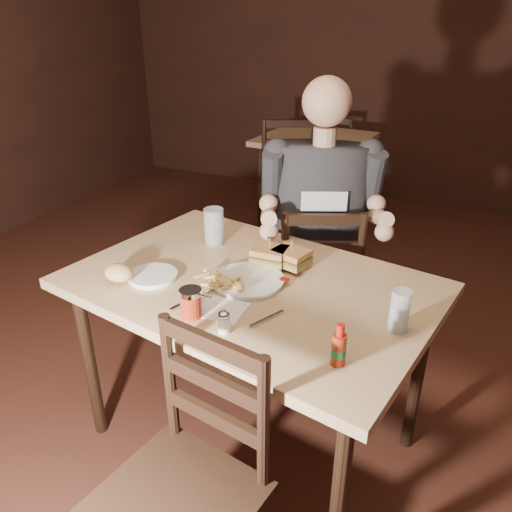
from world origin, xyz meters
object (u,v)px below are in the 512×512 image
at_px(chair_near, 174,503).
at_px(glass_right, 400,311).
at_px(bg_chair_far, 333,162).
at_px(syrup_dispenser, 191,303).
at_px(chair_far, 315,283).
at_px(glass_left, 214,226).
at_px(hot_sauce, 339,345).
at_px(main_table, 250,298).
at_px(bg_chair_near, 289,193).
at_px(diner, 322,191).
at_px(dinner_plate, 248,281).
at_px(bg_table, 315,148).
at_px(side_plate, 153,277).

xyz_separation_m(chair_near, glass_right, (0.45, 0.60, 0.39)).
relative_size(chair_near, bg_chair_far, 1.05).
height_order(glass_right, syrup_dispenser, glass_right).
height_order(chair_far, glass_right, glass_right).
bearing_deg(glass_right, glass_left, 157.95).
height_order(chair_far, chair_near, chair_near).
bearing_deg(syrup_dispenser, bg_chair_far, 108.55).
bearing_deg(hot_sauce, main_table, 141.92).
height_order(chair_far, syrup_dispenser, chair_far).
distance_m(bg_chair_near, syrup_dispenser, 2.13).
bearing_deg(diner, syrup_dispenser, -123.43).
distance_m(diner, glass_right, 0.84).
distance_m(diner, hot_sauce, 0.99).
bearing_deg(diner, glass_left, -158.85).
distance_m(diner, dinner_plate, 0.64).
relative_size(bg_chair_far, bg_chair_near, 0.89).
xyz_separation_m(bg_table, glass_right, (1.06, -2.41, 0.16)).
bearing_deg(chair_far, diner, 90.00).
bearing_deg(chair_near, diner, 100.45).
relative_size(main_table, side_plate, 8.09).
bearing_deg(side_plate, glass_right, 2.34).
distance_m(main_table, bg_chair_far, 2.92).
height_order(diner, hot_sauce, diner).
relative_size(dinner_plate, syrup_dispenser, 2.64).
xyz_separation_m(main_table, syrup_dispenser, (-0.08, -0.29, 0.12)).
relative_size(hot_sauce, syrup_dispenser, 1.35).
relative_size(bg_chair_far, dinner_plate, 3.32).
bearing_deg(bg_table, dinner_plate, -77.67).
height_order(chair_near, dinner_plate, chair_near).
bearing_deg(side_plate, bg_chair_far, 93.35).
bearing_deg(glass_left, bg_chair_near, 98.68).
bearing_deg(chair_far, dinner_plate, 61.25).
bearing_deg(glass_right, main_table, 170.29).
bearing_deg(glass_right, bg_table, 113.68).
bearing_deg(bg_table, chair_far, -71.24).
bearing_deg(bg_table, main_table, -77.53).
height_order(bg_chair_far, dinner_plate, bg_chair_far).
relative_size(bg_chair_far, glass_left, 5.57).
xyz_separation_m(bg_chair_far, side_plate, (0.18, -3.00, 0.35)).
relative_size(chair_far, glass_right, 6.44).
bearing_deg(dinner_plate, glass_left, 137.00).
relative_size(main_table, diner, 1.49).
height_order(main_table, bg_table, same).
height_order(diner, glass_right, diner).
xyz_separation_m(chair_far, syrup_dispenser, (-0.13, -0.93, 0.37)).
distance_m(main_table, syrup_dispenser, 0.32).
distance_m(bg_table, chair_near, 3.08).
bearing_deg(dinner_plate, hot_sauce, -36.39).
distance_m(bg_chair_far, syrup_dispenser, 3.21).
relative_size(diner, glass_left, 6.27).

